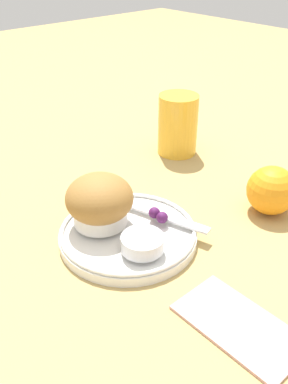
{
  "coord_description": "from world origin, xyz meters",
  "views": [
    {
      "loc": [
        0.4,
        -0.34,
        0.38
      ],
      "look_at": [
        0.0,
        0.01,
        0.06
      ],
      "focal_mm": 40.0,
      "sensor_mm": 36.0,
      "label": 1
    }
  ],
  "objects": [
    {
      "name": "juice_glass",
      "position": [
        -0.13,
        0.23,
        0.06
      ],
      "size": [
        0.08,
        0.08,
        0.12
      ],
      "color": "gold",
      "rests_on": "ground_plane"
    },
    {
      "name": "berry_pair",
      "position": [
        0.03,
        0.02,
        0.03
      ],
      "size": [
        0.03,
        0.02,
        0.02
      ],
      "color": "#4C194C",
      "rests_on": "plate"
    },
    {
      "name": "orange_fruit",
      "position": [
        0.11,
        0.18,
        0.04
      ],
      "size": [
        0.08,
        0.08,
        0.08
      ],
      "color": "orange",
      "rests_on": "ground_plane"
    },
    {
      "name": "butter_knife",
      "position": [
        0.01,
        0.02,
        0.02
      ],
      "size": [
        0.19,
        0.07,
        0.0
      ],
      "rotation": [
        0.0,
        0.0,
        0.29
      ],
      "color": "silver",
      "rests_on": "plate"
    },
    {
      "name": "plate",
      "position": [
        0.02,
        -0.03,
        0.01
      ],
      "size": [
        0.2,
        0.2,
        0.02
      ],
      "color": "white",
      "rests_on": "ground_plane"
    },
    {
      "name": "folded_napkin",
      "position": [
        0.22,
        -0.04,
        0.0
      ],
      "size": [
        0.14,
        0.08,
        0.01
      ],
      "color": "#D19E93",
      "rests_on": "ground_plane"
    },
    {
      "name": "ground_plane",
      "position": [
        0.0,
        0.0,
        0.0
      ],
      "size": [
        3.0,
        3.0,
        0.0
      ],
      "primitive_type": "plane",
      "color": "tan"
    },
    {
      "name": "cream_ramekin",
      "position": [
        0.07,
        -0.04,
        0.03
      ],
      "size": [
        0.06,
        0.06,
        0.02
      ],
      "color": "silver",
      "rests_on": "plate"
    },
    {
      "name": "muffin",
      "position": [
        -0.02,
        -0.05,
        0.05
      ],
      "size": [
        0.1,
        0.1,
        0.07
      ],
      "color": "silver",
      "rests_on": "plate"
    }
  ]
}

